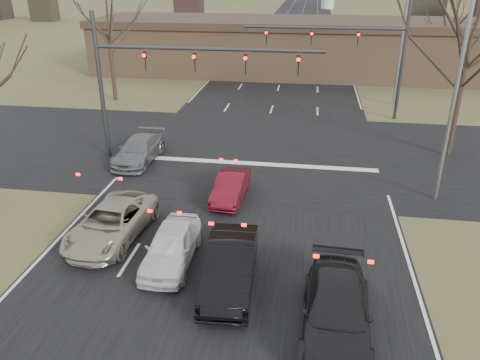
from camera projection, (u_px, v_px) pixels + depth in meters
The scene contains 16 objects.
ground at pixel (203, 325), 14.38m from camera, with size 360.00×360.00×0.00m, color brown.
road_main at pixel (293, 42), 68.33m from camera, with size 14.00×300.00×0.02m, color black.
road_cross at pixel (258, 151), 27.86m from camera, with size 200.00×14.00×0.02m, color black.
building at pixel (304, 47), 47.17m from camera, with size 42.40×10.40×5.30m.
mast_arm_near at pixel (157, 70), 24.67m from camera, with size 12.12×0.24×8.00m.
mast_arm_far at pixel (362, 47), 32.14m from camera, with size 11.12×0.24×8.00m.
streetlight_right_near at pixel (453, 81), 19.85m from camera, with size 2.34×0.25×10.00m.
streetlight_right_far at pixel (401, 32), 35.07m from camera, with size 2.34×0.25×10.00m.
tree_left_far at pixel (105, 5), 35.57m from camera, with size 5.70×5.70×9.50m.
tree_right_far at pixel (456, 5), 40.92m from camera, with size 5.40×5.40×9.00m.
car_silver_suv at pixel (112, 222), 18.73m from camera, with size 2.32×5.04×1.40m, color #A79C87.
car_white_sedan at pixel (171, 246), 17.15m from camera, with size 1.65×4.10×1.40m, color silver.
car_black_hatch at pixel (230, 266), 15.89m from camera, with size 1.63×4.68×1.54m, color black.
car_charcoal_sedan at pixel (336, 311), 13.87m from camera, with size 2.04×5.01×1.45m, color black.
car_grey_ahead at pixel (139, 150), 26.22m from camera, with size 1.90×4.68×1.36m, color slate.
car_red_ahead at pixel (231, 187), 21.96m from camera, with size 1.28×3.66×1.21m, color maroon.
Camera 1 is at (2.81, -10.93, 10.04)m, focal length 35.00 mm.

